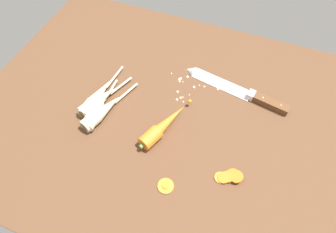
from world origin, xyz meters
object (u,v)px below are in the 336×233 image
at_px(parsnip_mid_left, 97,97).
at_px(parsnip_mid_right, 98,101).
at_px(parsnip_back, 102,112).
at_px(carrot_slice_stray_near, 166,186).
at_px(chefs_knife, 234,88).
at_px(whole_carrot, 163,126).
at_px(carrot_slice_stack, 229,177).
at_px(parsnip_front, 97,110).

distance_m(parsnip_mid_left, parsnip_mid_right, 0.01).
bearing_deg(parsnip_mid_left, parsnip_back, -44.64).
xyz_separation_m(parsnip_mid_left, carrot_slice_stray_near, (0.30, -0.18, -0.02)).
bearing_deg(parsnip_mid_left, carrot_slice_stray_near, -31.28).
bearing_deg(parsnip_mid_right, chefs_knife, 28.99).
bearing_deg(whole_carrot, parsnip_back, -175.41).
xyz_separation_m(carrot_slice_stack, carrot_slice_stray_near, (-0.15, -0.08, -0.00)).
bearing_deg(carrot_slice_stack, chefs_knife, 101.13).
distance_m(whole_carrot, carrot_slice_stack, 0.23).
height_order(whole_carrot, parsnip_mid_right, whole_carrot).
bearing_deg(whole_carrot, parsnip_front, -175.19).
height_order(parsnip_front, parsnip_mid_right, same).
xyz_separation_m(parsnip_back, carrot_slice_stray_near, (0.26, -0.14, -0.02)).
height_order(whole_carrot, parsnip_mid_left, whole_carrot).
bearing_deg(parsnip_mid_left, chefs_knife, 27.25).
distance_m(parsnip_mid_right, carrot_slice_stack, 0.44).
height_order(parsnip_back, carrot_slice_stack, parsnip_back).
bearing_deg(carrot_slice_stack, parsnip_mid_left, 167.20).
height_order(parsnip_mid_left, carrot_slice_stack, parsnip_mid_left).
bearing_deg(chefs_knife, parsnip_front, -146.25).
bearing_deg(parsnip_front, parsnip_mid_left, 119.28).
height_order(chefs_knife, parsnip_back, parsnip_back).
relative_size(chefs_knife, parsnip_front, 1.73).
xyz_separation_m(chefs_knife, parsnip_front, (-0.36, -0.24, 0.01)).
distance_m(parsnip_front, parsnip_mid_right, 0.04).
xyz_separation_m(chefs_knife, whole_carrot, (-0.16, -0.22, 0.01)).
bearing_deg(parsnip_front, whole_carrot, 4.81).
xyz_separation_m(whole_carrot, carrot_slice_stack, (0.22, -0.08, -0.01)).
distance_m(whole_carrot, parsnip_mid_left, 0.23).
height_order(carrot_slice_stack, carrot_slice_stray_near, carrot_slice_stack).
bearing_deg(parsnip_mid_right, parsnip_mid_left, 139.58).
relative_size(parsnip_mid_left, carrot_slice_stray_near, 5.34).
bearing_deg(parsnip_mid_left, carrot_slice_stack, -12.80).
height_order(parsnip_front, parsnip_mid_left, same).
xyz_separation_m(whole_carrot, carrot_slice_stray_near, (0.07, -0.16, -0.02)).
bearing_deg(carrot_slice_stack, whole_carrot, 160.77).
bearing_deg(carrot_slice_stack, parsnip_front, 172.14).
relative_size(whole_carrot, parsnip_back, 0.95).
relative_size(chefs_knife, whole_carrot, 1.68).
height_order(chefs_knife, carrot_slice_stray_near, chefs_knife).
relative_size(whole_carrot, parsnip_mid_left, 0.91).
bearing_deg(parsnip_front, parsnip_back, 7.17).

